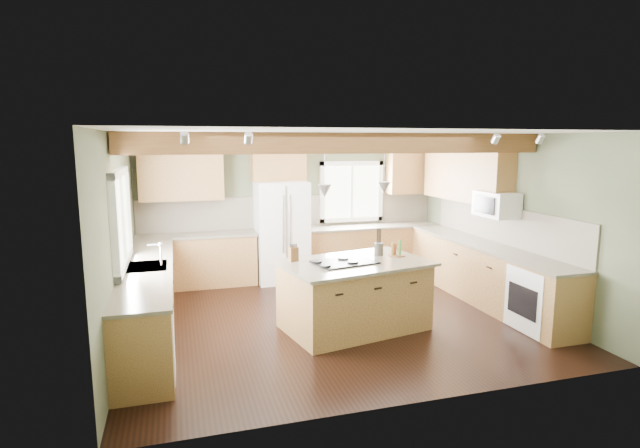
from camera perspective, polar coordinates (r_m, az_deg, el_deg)
name	(u,v)px	position (r m, az deg, el deg)	size (l,w,h in m)	color
floor	(334,317)	(7.29, 1.56, -10.60)	(5.60, 5.60, 0.00)	black
ceiling	(334,133)	(6.86, 1.66, 10.30)	(5.60, 5.60, 0.00)	silver
wall_back	(293,206)	(9.34, -3.12, 2.02)	(5.60, 5.60, 0.00)	#424C36
wall_left	(119,239)	(6.66, -21.98, -1.58)	(5.00, 5.00, 0.00)	#424C36
wall_right	(506,220)	(8.25, 20.45, 0.48)	(5.00, 5.00, 0.00)	#424C36
ceiling_beam	(346,143)	(6.41, 2.96, 9.21)	(5.55, 0.26, 0.26)	#5A3319
soffit_trim	(294,139)	(9.17, -3.04, 9.65)	(5.55, 0.20, 0.10)	#5A3319
backsplash_back	(293,211)	(9.34, -3.09, 1.46)	(5.58, 0.03, 0.58)	brown
backsplash_right	(502,225)	(8.29, 20.13, -0.08)	(0.03, 3.70, 0.58)	brown
base_cab_back_left	(197,261)	(8.96, -13.86, -4.14)	(2.02, 0.60, 0.88)	brown
counter_back_left	(196,235)	(8.87, -13.98, -1.25)	(2.06, 0.64, 0.04)	brown
base_cab_back_right	(372,250)	(9.65, 5.99, -2.96)	(2.62, 0.60, 0.88)	brown
counter_back_right	(373,226)	(9.57, 6.04, -0.27)	(2.66, 0.64, 0.04)	brown
base_cab_left	(149,302)	(6.89, -19.00, -8.44)	(0.60, 3.70, 0.88)	brown
counter_left	(147,268)	(6.77, -19.20, -4.72)	(0.64, 3.74, 0.04)	brown
base_cab_right	(484,274)	(8.28, 18.24, -5.44)	(0.60, 3.70, 0.88)	brown
counter_right	(486,245)	(8.18, 18.40, -2.32)	(0.64, 3.74, 0.04)	brown
upper_cab_back_left	(181,174)	(8.86, -15.58, 5.53)	(1.40, 0.35, 0.90)	brown
upper_cab_over_fridge	(278,161)	(9.04, -4.78, 7.17)	(0.96, 0.35, 0.70)	brown
upper_cab_right	(465,174)	(8.82, 16.28, 5.48)	(0.35, 2.20, 0.90)	brown
upper_cab_back_corner	(410,170)	(9.90, 10.23, 6.07)	(0.90, 0.35, 0.90)	brown
window_left	(120,218)	(6.67, -21.90, 0.62)	(0.04, 1.60, 1.05)	white
window_back	(351,192)	(9.62, 3.59, 3.72)	(1.10, 0.04, 1.00)	white
sink	(147,267)	(6.77, -19.20, -4.68)	(0.50, 0.65, 0.03)	#262628
faucet	(161,255)	(6.73, -17.74, -3.42)	(0.02, 0.02, 0.28)	#B2B2B7
dishwasher	(144,341)	(5.67, -19.46, -12.45)	(0.60, 0.60, 0.84)	white
oven	(541,299)	(7.29, 23.99, -7.85)	(0.60, 0.72, 0.84)	white
microwave	(496,204)	(8.05, 19.51, 2.13)	(0.40, 0.70, 0.38)	white
pendant_left	(325,191)	(6.26, 0.53, 3.81)	(0.18, 0.18, 0.16)	#B2B2B7
pendant_right	(384,188)	(6.73, 7.32, 4.11)	(0.18, 0.18, 0.16)	#B2B2B7
refrigerator	(282,232)	(8.97, -4.41, -0.88)	(0.90, 0.74, 1.80)	white
island	(354,296)	(6.77, 3.91, -8.26)	(1.80, 1.10, 0.88)	olive
island_top	(354,263)	(6.64, 3.95, -4.47)	(1.92, 1.22, 0.04)	brown
cooktop	(345,262)	(6.56, 2.84, -4.37)	(0.78, 0.52, 0.02)	black
knife_block	(294,254)	(6.64, -3.04, -3.46)	(0.11, 0.08, 0.19)	brown
utensil_crock	(379,249)	(7.03, 6.72, -2.87)	(0.13, 0.13, 0.17)	#433D36
bottle_tray	(397,248)	(7.02, 8.76, -2.76)	(0.23, 0.23, 0.21)	brown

